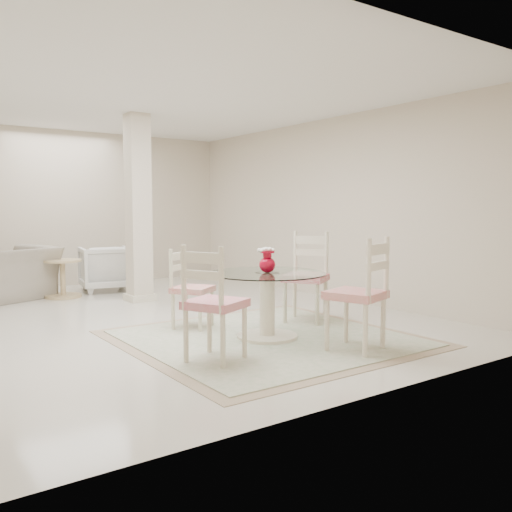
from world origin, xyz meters
TOP-DOWN VIEW (x-y plane):
  - ground at (0.00, 0.00)m, footprint 7.00×7.00m
  - room_shell at (0.00, 0.00)m, footprint 6.02×7.02m
  - column at (0.50, 1.30)m, footprint 0.30×0.30m
  - area_rug at (0.63, -1.68)m, footprint 2.80×2.80m
  - dining_table at (0.63, -1.68)m, footprint 1.20×1.20m
  - red_vase at (0.63, -1.67)m, footprint 0.20×0.17m
  - dining_chair_east at (1.55, -1.24)m, footprint 0.66×0.66m
  - dining_chair_north at (0.19, -0.76)m, footprint 0.56×0.56m
  - dining_chair_west at (-0.30, -2.11)m, footprint 0.62×0.62m
  - dining_chair_south at (1.05, -2.61)m, footprint 0.60×0.60m
  - recliner_taupe at (-1.04, 2.52)m, footprint 1.51×1.43m
  - armchair_white at (0.45, 2.55)m, footprint 0.92×0.94m
  - side_table at (-0.34, 2.24)m, footprint 0.56×0.56m

SIDE VIEW (x-z plane):
  - ground at x=0.00m, z-range 0.00..0.00m
  - area_rug at x=0.63m, z-range 0.00..0.02m
  - side_table at x=-0.34m, z-range -0.02..0.56m
  - dining_table at x=0.63m, z-range 0.01..0.70m
  - armchair_white at x=0.45m, z-range 0.00..0.74m
  - recliner_taupe at x=-1.04m, z-range 0.00..0.78m
  - dining_chair_north at x=0.19m, z-range 0.03..1.02m
  - dining_chair_west at x=-0.30m, z-range 0.03..1.17m
  - dining_chair_east at x=1.55m, z-range 0.03..1.21m
  - dining_chair_south at x=1.05m, z-range 0.03..1.23m
  - red_vase at x=0.63m, z-range 0.69..0.95m
  - column at x=0.50m, z-range 0.00..2.70m
  - room_shell at x=0.00m, z-range 0.50..3.21m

